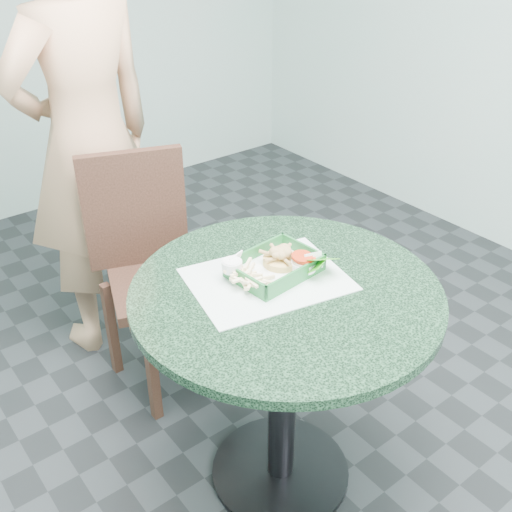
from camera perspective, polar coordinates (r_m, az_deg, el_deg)
floor at (r=2.21m, az=2.31°, el=-19.83°), size 4.00×5.00×0.02m
cafe_table at (r=1.79m, az=2.71°, el=-8.09°), size 0.88×0.88×0.75m
dining_chair at (r=2.31m, az=-9.97°, el=-0.14°), size 0.38×0.39×0.93m
diner_person at (r=2.38m, az=-16.18°, el=13.93°), size 0.85×0.64×2.11m
placemat at (r=1.72m, az=1.07°, el=-2.78°), size 0.49×0.41×0.00m
food_basket at (r=1.74m, az=1.79°, el=-1.79°), size 0.24×0.18×0.05m
crab_sandwich at (r=1.75m, az=2.48°, el=-0.41°), size 0.11×0.11×0.07m
fries_pile at (r=1.68m, az=-0.66°, el=-2.29°), size 0.11×0.12×0.04m
sauce_ramekin at (r=1.70m, az=-2.36°, el=-1.24°), size 0.06×0.06×0.03m
garnish_cup at (r=1.73m, az=4.91°, el=-1.27°), size 0.11×0.11×0.04m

